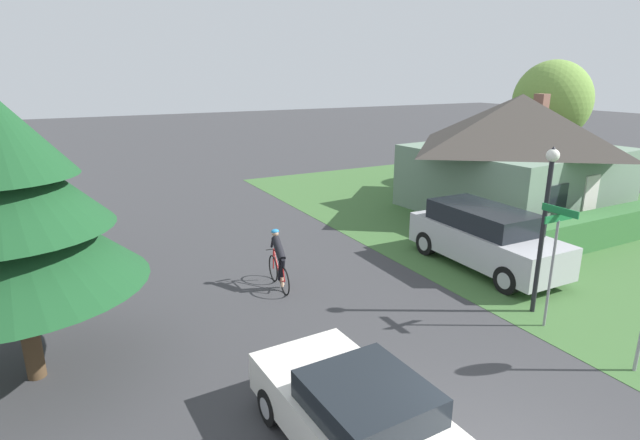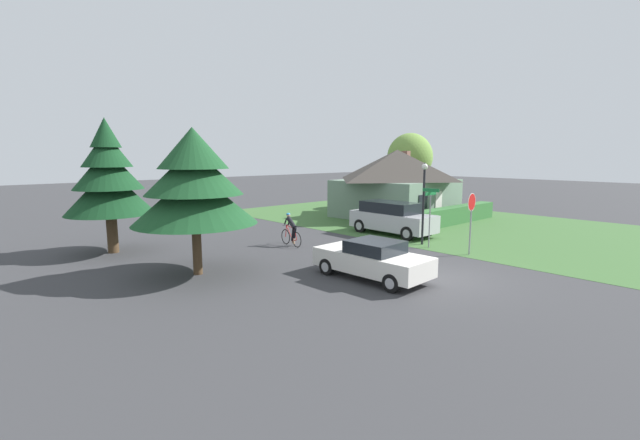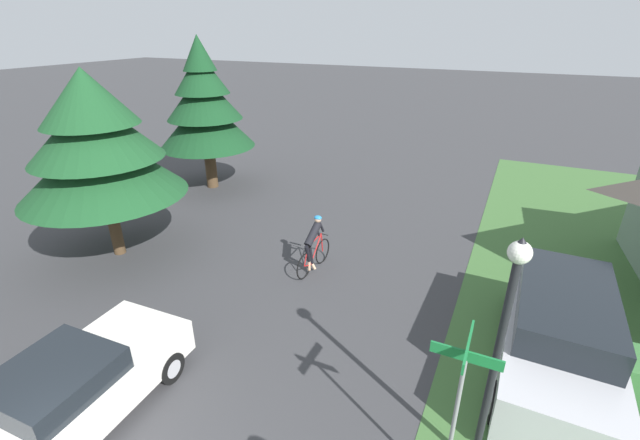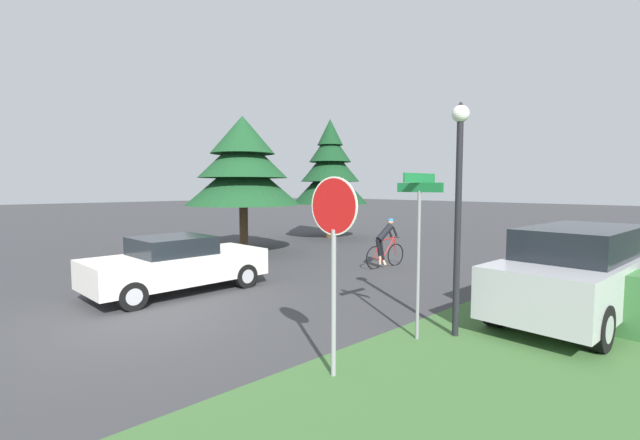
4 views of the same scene
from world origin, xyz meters
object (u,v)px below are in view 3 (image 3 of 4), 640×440
cyclist (313,246)px  conifer_tall_near (96,144)px  sedan_left_lane (68,395)px  conifer_tall_far (204,106)px  street_name_sign (459,394)px  parked_suv_right (559,335)px  street_lamp (502,332)px

cyclist → conifer_tall_near: (-5.84, -1.63, 2.66)m
sedan_left_lane → conifer_tall_far: conifer_tall_far is taller
conifer_tall_far → street_name_sign: bearing=-38.9°
sedan_left_lane → conifer_tall_near: conifer_tall_near is taller
cyclist → street_name_sign: (4.55, -4.93, 1.21)m
parked_suv_right → conifer_tall_far: 14.51m
street_lamp → conifer_tall_near: 11.11m
street_lamp → cyclist: bearing=138.9°
parked_suv_right → street_name_sign: street_name_sign is taller
sedan_left_lane → street_lamp: street_lamp is taller
street_lamp → street_name_sign: 1.01m
sedan_left_lane → conifer_tall_far: size_ratio=0.72×
cyclist → conifer_tall_near: conifer_tall_near is taller
sedan_left_lane → conifer_tall_far: bearing=24.9°
parked_suv_right → conifer_tall_far: (-13.03, 5.88, 2.50)m
sedan_left_lane → conifer_tall_near: (-4.36, 4.83, 2.72)m
cyclist → street_name_sign: 6.81m
street_lamp → conifer_tall_near: conifer_tall_near is taller
conifer_tall_near → conifer_tall_far: (-1.14, 5.99, 0.01)m
parked_suv_right → conifer_tall_near: conifer_tall_near is taller
parked_suv_right → conifer_tall_far: conifer_tall_far is taller
sedan_left_lane → parked_suv_right: (7.53, 4.94, 0.23)m
parked_suv_right → street_lamp: street_lamp is taller
street_name_sign → conifer_tall_far: conifer_tall_far is taller
conifer_tall_near → cyclist: bearing=15.6°
sedan_left_lane → cyclist: cyclist is taller
cyclist → conifer_tall_far: size_ratio=0.29×
cyclist → street_lamp: street_lamp is taller
conifer_tall_near → street_lamp: bearing=-13.9°
street_lamp → sedan_left_lane: bearing=-161.3°
cyclist → conifer_tall_far: bearing=63.5°
parked_suv_right → conifer_tall_near: bearing=91.4°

